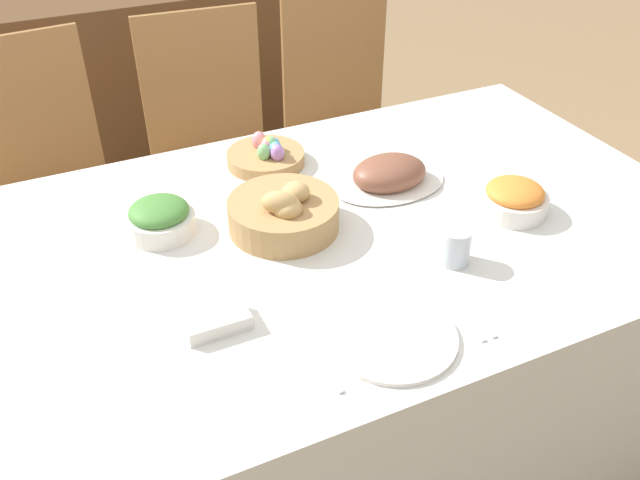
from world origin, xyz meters
TOP-DOWN VIEW (x-y plane):
  - ground_plane at (0.00, 0.00)m, footprint 12.00×12.00m
  - dining_table at (0.00, 0.00)m, footprint 1.89×1.08m
  - chair_far_left at (-0.53, 0.91)m, footprint 0.47×0.47m
  - chair_far_center at (0.03, 0.91)m, footprint 0.45×0.45m
  - chair_far_right at (0.56, 0.91)m, footprint 0.43×0.43m
  - sideboard at (0.13, 1.66)m, footprint 1.46×0.44m
  - bread_basket at (-0.05, 0.05)m, footprint 0.26×0.26m
  - egg_basket at (0.02, 0.36)m, footprint 0.21×0.21m
  - ham_platter at (0.27, 0.12)m, footprint 0.31×0.21m
  - green_salad_bowl at (-0.32, 0.16)m, footprint 0.16×0.16m
  - carrot_bowl at (0.48, -0.12)m, footprint 0.16×0.16m
  - dinner_plate at (-0.01, -0.38)m, footprint 0.25×0.25m
  - fork at (-0.16, -0.38)m, footprint 0.01×0.17m
  - knife at (0.14, -0.38)m, footprint 0.01×0.17m
  - spoon at (0.17, -0.38)m, footprint 0.01×0.17m
  - drinking_cup at (0.23, -0.23)m, footprint 0.07×0.07m
  - butter_dish at (-0.30, -0.21)m, footprint 0.13×0.08m

SIDE VIEW (x-z plane):
  - ground_plane at x=0.00m, z-range 0.00..0.00m
  - dining_table at x=0.00m, z-range 0.00..0.72m
  - sideboard at x=0.13m, z-range 0.00..0.87m
  - chair_far_left at x=-0.53m, z-range 0.03..0.99m
  - chair_far_center at x=0.03m, z-range 0.03..0.99m
  - chair_far_right at x=0.56m, z-range 0.03..0.99m
  - fork at x=-0.16m, z-range 0.72..0.73m
  - knife at x=0.14m, z-range 0.72..0.73m
  - spoon at x=0.17m, z-range 0.72..0.73m
  - dinner_plate at x=-0.01m, z-range 0.72..0.73m
  - butter_dish at x=-0.30m, z-range 0.72..0.76m
  - egg_basket at x=0.02m, z-range 0.71..0.79m
  - ham_platter at x=0.27m, z-range 0.71..0.79m
  - carrot_bowl at x=0.48m, z-range 0.72..0.80m
  - green_salad_bowl at x=-0.32m, z-range 0.72..0.80m
  - drinking_cup at x=0.23m, z-range 0.72..0.81m
  - bread_basket at x=-0.05m, z-range 0.71..0.83m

